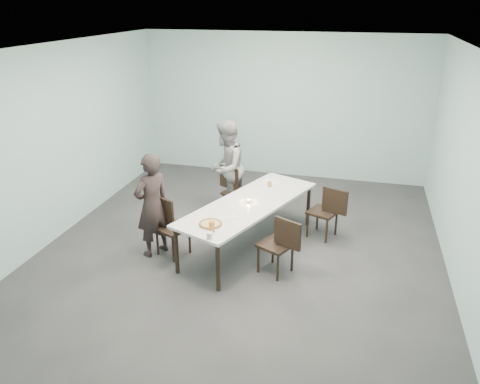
% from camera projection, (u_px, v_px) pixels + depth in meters
% --- Properties ---
extents(ground, '(7.00, 7.00, 0.00)m').
position_uv_depth(ground, '(242.00, 249.00, 7.25)').
color(ground, '#333335').
rests_on(ground, ground).
extents(room_shell, '(6.02, 7.02, 3.01)m').
position_uv_depth(room_shell, '(242.00, 121.00, 6.47)').
color(room_shell, '#A6CDD1').
rests_on(room_shell, ground).
extents(table, '(1.80, 2.75, 0.75)m').
position_uv_depth(table, '(249.00, 206.00, 7.07)').
color(table, white).
rests_on(table, ground).
extents(chair_near_left, '(0.65, 0.56, 0.87)m').
position_uv_depth(chair_near_left, '(169.00, 222.00, 6.99)').
color(chair_near_left, black).
rests_on(chair_near_left, ground).
extents(chair_far_left, '(0.65, 0.57, 0.87)m').
position_uv_depth(chair_far_left, '(234.00, 188.00, 8.25)').
color(chair_far_left, black).
rests_on(chair_far_left, ground).
extents(chair_near_right, '(0.65, 0.56, 0.87)m').
position_uv_depth(chair_near_right, '(281.00, 242.00, 6.42)').
color(chair_near_right, black).
rests_on(chair_near_right, ground).
extents(chair_far_right, '(0.65, 0.55, 0.87)m').
position_uv_depth(chair_far_right, '(328.00, 209.00, 7.43)').
color(chair_far_right, black).
rests_on(chair_far_right, ground).
extents(diner_near, '(0.62, 0.69, 1.59)m').
position_uv_depth(diner_near, '(152.00, 205.00, 6.85)').
color(diner_near, black).
rests_on(diner_near, ground).
extents(diner_far, '(0.64, 0.82, 1.68)m').
position_uv_depth(diner_far, '(226.00, 168.00, 8.24)').
color(diner_far, gray).
rests_on(diner_far, ground).
extents(pizza, '(0.34, 0.34, 0.04)m').
position_uv_depth(pizza, '(211.00, 224.00, 6.34)').
color(pizza, white).
rests_on(pizza, table).
extents(side_plate, '(0.18, 0.18, 0.01)m').
position_uv_depth(side_plate, '(232.00, 217.00, 6.57)').
color(side_plate, white).
rests_on(side_plate, table).
extents(beer_glass, '(0.08, 0.08, 0.15)m').
position_uv_depth(beer_glass, '(212.00, 227.00, 6.14)').
color(beer_glass, '#B87228').
rests_on(beer_glass, table).
extents(water_tumbler, '(0.08, 0.08, 0.09)m').
position_uv_depth(water_tumbler, '(210.00, 236.00, 5.97)').
color(water_tumbler, silver).
rests_on(water_tumbler, table).
extents(tealight, '(0.06, 0.06, 0.05)m').
position_uv_depth(tealight, '(249.00, 201.00, 7.06)').
color(tealight, silver).
rests_on(tealight, table).
extents(amber_tumbler, '(0.07, 0.07, 0.08)m').
position_uv_depth(amber_tumbler, '(269.00, 184.00, 7.64)').
color(amber_tumbler, '#B87228').
rests_on(amber_tumbler, table).
extents(menu, '(0.36, 0.32, 0.01)m').
position_uv_depth(menu, '(271.00, 182.00, 7.84)').
color(menu, silver).
rests_on(menu, table).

